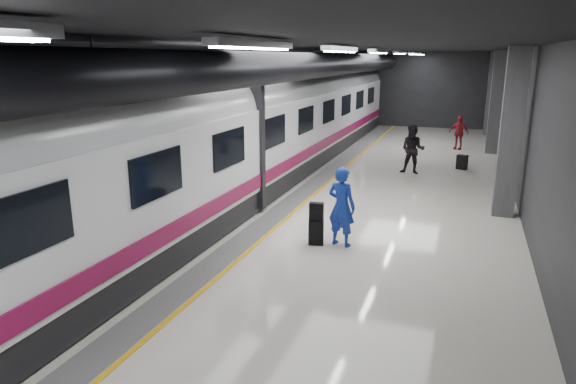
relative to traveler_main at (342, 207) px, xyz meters
The scene contains 9 objects.
ground 2.21m from the traveler_main, 116.67° to the left, with size 40.00×40.00×0.00m, color silver.
platform_hall 3.97m from the traveler_main, 113.35° to the left, with size 10.02×40.02×4.51m.
train 4.66m from the traveler_main, 156.61° to the left, with size 3.05×38.00×4.05m.
traveler_main is the anchor object (origin of this frame).
suitcase_main 0.86m from the traveler_main, 165.03° to the right, with size 0.35×0.22×0.57m, color black.
shoulder_bag 0.59m from the traveler_main, 167.81° to the right, with size 0.32×0.17×0.42m, color black.
traveler_far_a 8.22m from the traveler_main, 85.10° to the left, with size 0.88×0.69×1.82m, color black.
traveler_far_b 14.42m from the traveler_main, 81.36° to the left, with size 0.92×0.38×1.57m, color maroon.
suitcase_far 9.95m from the traveler_main, 75.70° to the left, with size 0.38×0.25×0.56m, color black.
Camera 1 is at (3.47, -12.76, 4.23)m, focal length 32.00 mm.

